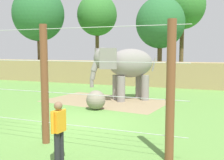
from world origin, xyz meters
name	(u,v)px	position (x,y,z in m)	size (l,w,h in m)	color
ground_plane	(77,123)	(0.00, 0.00, 0.00)	(120.00, 120.00, 0.00)	#609342
dirt_patch	(106,101)	(-0.79, 4.96, 0.00)	(6.98, 4.14, 0.01)	#937F5B
embankment_wall	(150,74)	(0.00, 12.93, 1.02)	(36.00, 1.80, 2.03)	tan
elephant	(126,66)	(0.20, 5.70, 2.09)	(3.67, 3.39, 3.15)	gray
enrichment_ball	(96,100)	(-0.36, 2.64, 0.49)	(0.98, 0.98, 0.98)	gray
cable_fence	(41,84)	(0.07, -2.52, 1.90)	(9.33, 0.24, 3.79)	brown
zookeeper	(59,130)	(1.51, -3.80, 0.93)	(0.26, 0.59, 1.67)	#232328
tree_far_left	(183,6)	(1.67, 20.33, 7.65)	(4.72, 4.72, 10.18)	brown
tree_left_of_centre	(160,23)	(0.07, 16.59, 5.60)	(4.66, 4.66, 8.07)	brown
tree_behind_wall	(97,15)	(-8.42, 20.76, 7.22)	(4.78, 4.78, 9.77)	brown
tree_right_of_centre	(38,14)	(-12.98, 15.45, 6.90)	(5.55, 5.55, 9.83)	brown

